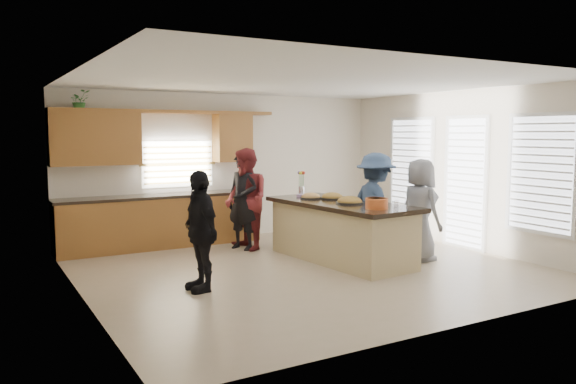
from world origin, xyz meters
TOP-DOWN VIEW (x-y plane):
  - floor at (0.00, 0.00)m, footprint 6.50×6.50m
  - room_shell at (0.00, 0.00)m, footprint 6.52×6.02m
  - back_cabinetry at (-1.47, 2.73)m, footprint 4.08×0.66m
  - right_wall_glazing at (3.22, -0.13)m, footprint 0.06×4.00m
  - island at (0.76, 0.20)m, footprint 1.37×2.79m
  - platter_front at (0.76, -0.03)m, footprint 0.43×0.43m
  - platter_mid at (0.87, 0.63)m, footprint 0.39×0.39m
  - platter_back at (0.58, 0.83)m, footprint 0.36×0.36m
  - salad_bowl at (0.72, -0.74)m, footprint 0.33×0.33m
  - clear_cup at (1.10, -0.72)m, footprint 0.08×0.08m
  - plate_stack at (0.59, 1.14)m, footprint 0.19×0.19m
  - flower_vase at (0.76, 1.44)m, footprint 0.14×0.14m
  - potted_plant at (-2.73, 2.82)m, footprint 0.40×0.37m
  - woman_left_back at (-0.23, 1.80)m, footprint 0.63×0.74m
  - woman_left_mid at (-0.20, 1.71)m, footprint 0.72×0.90m
  - woman_left_front at (-1.84, -0.31)m, footprint 0.39×0.92m
  - woman_right_back at (1.34, 0.06)m, footprint 0.73×1.16m
  - woman_right_front at (1.87, -0.41)m, footprint 0.54×0.81m

SIDE VIEW (x-z plane):
  - floor at x=0.00m, z-range 0.00..0.00m
  - island at x=0.76m, z-range -0.02..0.93m
  - woman_left_front at x=-1.84m, z-range 0.00..1.57m
  - woman_right_front at x=1.87m, z-range 0.00..1.64m
  - woman_left_back at x=-0.23m, z-range 0.00..1.71m
  - woman_right_back at x=1.34m, z-range 0.00..1.73m
  - woman_left_mid at x=-0.20m, z-range 0.00..1.79m
  - back_cabinetry at x=-1.47m, z-range -0.32..2.14m
  - plate_stack at x=0.59m, z-range 0.95..0.99m
  - platter_back at x=0.58m, z-range 0.90..1.05m
  - platter_mid at x=0.87m, z-range 0.90..1.06m
  - platter_front at x=0.76m, z-range 0.89..1.07m
  - clear_cup at x=1.10m, z-range 0.95..1.06m
  - salad_bowl at x=0.72m, z-range 0.96..1.12m
  - flower_vase at x=0.76m, z-range 0.97..1.39m
  - right_wall_glazing at x=3.22m, z-range 0.22..2.47m
  - room_shell at x=0.00m, z-range 0.50..3.31m
  - potted_plant at x=-2.73m, z-range 2.40..2.76m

